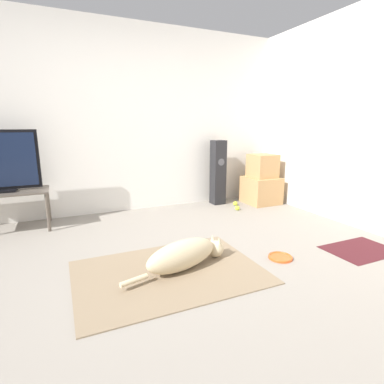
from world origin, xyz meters
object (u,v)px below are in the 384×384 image
(floor_speaker, at_px, (218,173))
(tv_stand, at_px, (3,197))
(dog, at_px, (185,255))
(tennis_ball_near_speaker, at_px, (237,208))
(tennis_ball_by_boxes, at_px, (235,203))
(cardboard_box_upper, at_px, (262,166))
(frisbee, at_px, (280,257))
(cardboard_box_lower, at_px, (261,190))

(floor_speaker, relative_size, tv_stand, 1.03)
(dog, relative_size, tennis_ball_near_speaker, 15.23)
(dog, height_order, tennis_ball_near_speaker, dog)
(tennis_ball_by_boxes, bearing_deg, cardboard_box_upper, -0.93)
(dog, height_order, frisbee, dog)
(tennis_ball_by_boxes, bearing_deg, frisbee, -109.32)
(dog, xyz_separation_m, tennis_ball_by_boxes, (1.51, 1.60, -0.10))
(cardboard_box_upper, distance_m, floor_speaker, 0.70)
(tennis_ball_by_boxes, bearing_deg, tv_stand, 177.80)
(tennis_ball_by_boxes, xyz_separation_m, tennis_ball_near_speaker, (-0.11, -0.23, 0.00))
(cardboard_box_lower, xyz_separation_m, floor_speaker, (-0.64, 0.25, 0.29))
(frisbee, bearing_deg, cardboard_box_upper, 58.26)
(dog, xyz_separation_m, cardboard_box_upper, (1.98, 1.59, 0.45))
(frisbee, height_order, tennis_ball_near_speaker, tennis_ball_near_speaker)
(frisbee, xyz_separation_m, tennis_ball_by_boxes, (0.62, 1.77, 0.02))
(tennis_ball_by_boxes, relative_size, tennis_ball_near_speaker, 1.00)
(cardboard_box_lower, bearing_deg, frisbee, -121.55)
(frisbee, distance_m, cardboard_box_lower, 2.06)
(dog, distance_m, tennis_ball_by_boxes, 2.20)
(frisbee, xyz_separation_m, tennis_ball_near_speaker, (0.51, 1.53, 0.02))
(tennis_ball_near_speaker, bearing_deg, cardboard_box_lower, 20.71)
(floor_speaker, bearing_deg, tv_stand, -177.78)
(floor_speaker, relative_size, tennis_ball_near_speaker, 14.91)
(cardboard_box_upper, bearing_deg, tv_stand, 177.97)
(tennis_ball_by_boxes, bearing_deg, cardboard_box_lower, -2.53)
(frisbee, bearing_deg, tennis_ball_near_speaker, 71.71)
(floor_speaker, relative_size, tennis_ball_by_boxes, 14.91)
(dog, distance_m, cardboard_box_lower, 2.52)
(cardboard_box_upper, xyz_separation_m, tennis_ball_by_boxes, (-0.47, 0.01, -0.56))
(cardboard_box_upper, relative_size, tennis_ball_by_boxes, 5.71)
(dog, bearing_deg, frisbee, -10.52)
(dog, distance_m, tv_stand, 2.31)
(floor_speaker, distance_m, tennis_ball_by_boxes, 0.55)
(frisbee, xyz_separation_m, cardboard_box_lower, (1.07, 1.75, 0.19))
(tv_stand, bearing_deg, frisbee, -37.98)
(frisbee, distance_m, tennis_ball_by_boxes, 1.87)
(floor_speaker, bearing_deg, cardboard_box_lower, -21.06)
(floor_speaker, xyz_separation_m, tennis_ball_by_boxes, (0.19, -0.23, -0.46))
(cardboard_box_lower, distance_m, tv_stand, 3.49)
(frisbee, xyz_separation_m, floor_speaker, (0.43, 1.99, 0.48))
(tennis_ball_near_speaker, bearing_deg, floor_speaker, 99.19)
(cardboard_box_lower, height_order, cardboard_box_upper, cardboard_box_upper)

